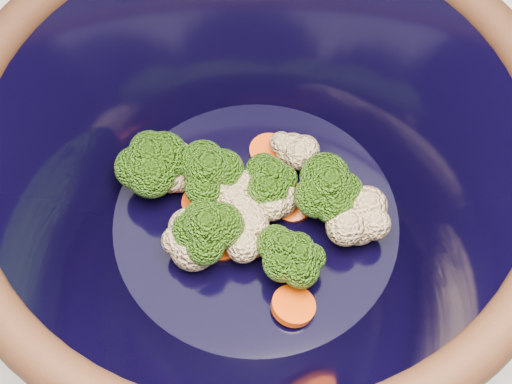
% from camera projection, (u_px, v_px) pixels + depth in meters
% --- Properties ---
extents(mixing_bowl, '(0.47, 0.47, 0.17)m').
position_uv_depth(mixing_bowl, '(256.00, 180.00, 0.47)').
color(mixing_bowl, black).
rests_on(mixing_bowl, counter).
extents(vegetable_pile, '(0.18, 0.16, 0.06)m').
position_uv_depth(vegetable_pile, '(247.00, 201.00, 0.50)').
color(vegetable_pile, '#608442').
rests_on(vegetable_pile, mixing_bowl).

